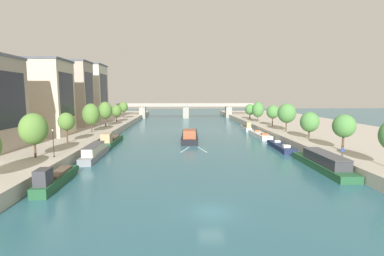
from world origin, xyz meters
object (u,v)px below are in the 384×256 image
object	(u,v)px
tree_left_nearest	(116,111)
moored_boat_right_midway	(246,127)
tree_left_end_of_row	(123,107)
tree_right_by_lamp	(273,112)
lamppost_left_bank	(53,142)
tree_left_third	(91,114)
moored_boat_left_midway	(95,152)
tree_right_distant	(287,113)
moored_boat_right_upstream	(260,135)
tree_left_by_lamp	(34,129)
person_on_quay	(342,151)
barge_midriver	(190,135)
moored_boat_right_end	(281,146)
tree_right_second	(310,122)
tree_right_end_of_row	(250,109)
moored_boat_left_second	(111,140)
tree_left_midway	(105,110)
tree_right_past_mid	(344,126)
bridge_far	(186,109)
moored_boat_left_upstream	(55,178)
tree_left_past_mid	(66,122)
tree_right_nearest	(258,110)
moored_boat_right_lone	(323,162)

from	to	relation	value
tree_left_nearest	moored_boat_right_midway	bearing A→B (deg)	-12.81
tree_left_end_of_row	tree_right_by_lamp	world-z (taller)	tree_left_end_of_row
lamppost_left_bank	tree_left_third	bearing A→B (deg)	95.89
moored_boat_left_midway	tree_right_distant	world-z (taller)	tree_right_distant
moored_boat_right_upstream	tree_left_by_lamp	distance (m)	54.84
tree_left_third	person_on_quay	size ratio (longest dim) A/B	4.56
tree_right_by_lamp	tree_right_distant	bearing A→B (deg)	-91.70
moored_boat_right_upstream	tree_left_by_lamp	xyz separation A→B (m)	(-44.42, -31.63, 5.77)
barge_midriver	tree_right_distant	xyz separation A→B (m)	(25.46, -0.26, 5.71)
moored_boat_right_end	tree_left_third	bearing A→B (deg)	161.64
tree_left_third	moored_boat_right_midway	bearing A→B (deg)	20.84
tree_right_second	tree_left_end_of_row	bearing A→B (deg)	133.39
barge_midriver	tree_right_end_of_row	distance (m)	43.84
moored_boat_right_midway	tree_right_distant	distance (m)	19.69
lamppost_left_bank	tree_right_distant	bearing A→B (deg)	30.54
moored_boat_left_second	moored_boat_right_upstream	bearing A→B (deg)	14.40
moored_boat_right_upstream	barge_midriver	bearing A→B (deg)	-171.54
moored_boat_left_midway	tree_right_second	distance (m)	45.24
moored_boat_left_second	tree_left_midway	bearing A→B (deg)	107.32
tree_right_past_mid	bridge_far	bearing A→B (deg)	105.69
moored_boat_left_upstream	tree_left_past_mid	bearing A→B (deg)	107.43
moored_boat_left_second	bridge_far	distance (m)	73.65
moored_boat_right_midway	tree_left_by_lamp	xyz separation A→B (m)	(-44.19, -46.19, 5.48)
tree_left_past_mid	tree_right_nearest	xyz separation A→B (m)	(50.47, 40.65, 0.06)
moored_boat_left_midway	tree_left_third	xyz separation A→B (m)	(-7.13, 21.78, 5.43)
moored_boat_right_end	moored_boat_left_second	bearing A→B (deg)	169.02
moored_boat_left_midway	tree_left_past_mid	distance (m)	10.69
tree_left_past_mid	tree_left_end_of_row	world-z (taller)	tree_left_end_of_row
tree_left_end_of_row	tree_right_past_mid	xyz separation A→B (m)	(50.84, -67.32, -0.25)
moored_boat_left_midway	tree_left_end_of_row	xyz separation A→B (m)	(-6.92, 62.85, 5.37)
bridge_far	barge_midriver	bearing A→B (deg)	-90.41
moored_boat_right_end	tree_right_distant	world-z (taller)	tree_right_distant
moored_boat_right_upstream	tree_right_by_lamp	distance (m)	12.48
moored_boat_left_upstream	moored_boat_right_lone	size ratio (longest dim) A/B	0.72
barge_midriver	tree_left_nearest	bearing A→B (deg)	132.19
tree_left_midway	tree_left_end_of_row	bearing A→B (deg)	89.96
barge_midriver	tree_right_second	world-z (taller)	tree_right_second
moored_boat_left_upstream	tree_right_second	bearing A→B (deg)	28.81
tree_right_nearest	lamppost_left_bank	xyz separation A→B (m)	(-47.40, -53.91, -1.96)
moored_boat_left_upstream	tree_left_third	size ratio (longest dim) A/B	1.62
tree_right_distant	tree_left_by_lamp	bearing A→B (deg)	-150.58
barge_midriver	tree_left_end_of_row	size ratio (longest dim) A/B	3.41
moored_boat_right_lone	moored_boat_right_upstream	distance (m)	33.62
moored_boat_right_lone	tree_left_past_mid	distance (m)	48.01
moored_boat_right_lone	tree_right_by_lamp	bearing A→B (deg)	81.84
tree_left_by_lamp	tree_right_past_mid	distance (m)	50.87
moored_boat_left_upstream	tree_left_end_of_row	xyz separation A→B (m)	(-6.52, 78.50, 5.53)
barge_midriver	moored_boat_right_upstream	xyz separation A→B (m)	(19.34, 2.88, -0.41)
tree_left_midway	person_on_quay	xyz separation A→B (m)	(47.94, -44.42, -3.95)
barge_midriver	tree_right_past_mid	world-z (taller)	tree_right_past_mid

